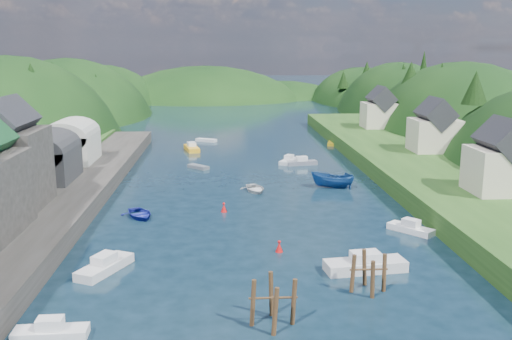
{
  "coord_description": "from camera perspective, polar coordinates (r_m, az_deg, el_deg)",
  "views": [
    {
      "loc": [
        -3.98,
        -37.96,
        18.18
      ],
      "look_at": [
        0.0,
        28.0,
        4.0
      ],
      "focal_mm": 40.0,
      "sensor_mm": 36.0,
      "label": 1
    }
  ],
  "objects": [
    {
      "name": "hill_trees",
      "position": [
        103.39,
        -0.89,
        8.1
      ],
      "size": [
        90.08,
        152.62,
        12.34
      ],
      "color": "black",
      "rests_on": "ground"
    },
    {
      "name": "channel_buoy_far",
      "position": [
        64.67,
        -3.23,
        -3.79
      ],
      "size": [
        0.7,
        0.7,
        1.1
      ],
      "color": "#B00E0E",
      "rests_on": "ground"
    },
    {
      "name": "piling_cluster_far",
      "position": [
        44.79,
        11.18,
        -10.41
      ],
      "size": [
        2.91,
        2.74,
        3.54
      ],
      "color": "#382314",
      "rests_on": "ground"
    },
    {
      "name": "terrace_right",
      "position": [
        84.89,
        16.59,
        0.06
      ],
      "size": [
        16.0,
        120.0,
        2.4
      ],
      "primitive_type": "cube",
      "color": "#234719",
      "rests_on": "ground"
    },
    {
      "name": "channel_buoy_near",
      "position": [
        52.3,
        2.33,
        -7.68
      ],
      "size": [
        0.7,
        0.7,
        1.1
      ],
      "color": "#B00E0E",
      "rests_on": "ground"
    },
    {
      "name": "ground",
      "position": [
        89.91,
        -0.84,
        0.44
      ],
      "size": [
        600.0,
        600.0,
        0.0
      ],
      "primitive_type": "plane",
      "color": "black",
      "rests_on": "ground"
    },
    {
      "name": "boat_sheds",
      "position": [
        81.08,
        -19.18,
        2.28
      ],
      "size": [
        7.0,
        21.0,
        7.5
      ],
      "color": "#2D2D30",
      "rests_on": "quay_left"
    },
    {
      "name": "piling_cluster_near",
      "position": [
        39.02,
        1.72,
        -13.45
      ],
      "size": [
        3.27,
        3.04,
        3.83
      ],
      "color": "#382314",
      "rests_on": "ground"
    },
    {
      "name": "right_bank_cottages",
      "position": [
        92.85,
        16.77,
        3.96
      ],
      "size": [
        9.0,
        59.24,
        8.41
      ],
      "color": "beige",
      "rests_on": "terrace_right"
    },
    {
      "name": "hillside_left",
      "position": [
        123.0,
        -22.85,
        -1.16
      ],
      "size": [
        44.0,
        245.56,
        52.0
      ],
      "color": "black",
      "rests_on": "ground"
    },
    {
      "name": "moored_boats",
      "position": [
        62.14,
        -0.26,
        -4.33
      ],
      "size": [
        35.62,
        94.39,
        2.22
      ],
      "color": "navy",
      "rests_on": "ground"
    },
    {
      "name": "quay_left",
      "position": [
        63.68,
        -21.7,
        -4.42
      ],
      "size": [
        12.0,
        110.0,
        2.0
      ],
      "primitive_type": "cube",
      "color": "#2D2B28",
      "rests_on": "ground"
    },
    {
      "name": "far_hills",
      "position": [
        214.0,
        -2.04,
        4.32
      ],
      "size": [
        103.0,
        68.0,
        44.0
      ],
      "color": "black",
      "rests_on": "ground"
    },
    {
      "name": "hillside_right",
      "position": [
        125.75,
        19.55,
        -0.34
      ],
      "size": [
        36.0,
        245.56,
        48.0
      ],
      "color": "black",
      "rests_on": "ground"
    }
  ]
}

